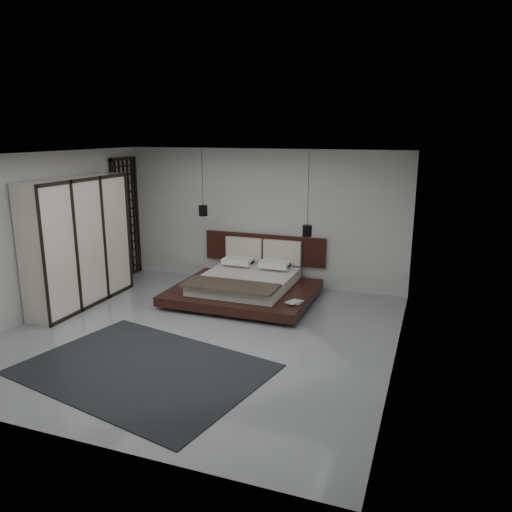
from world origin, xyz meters
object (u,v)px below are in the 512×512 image
at_px(wardrobe, 78,242).
at_px(pendant_left, 203,210).
at_px(lattice_screen, 126,218).
at_px(bed, 246,284).
at_px(pendant_right, 307,230).
at_px(rug, 143,369).

bearing_deg(wardrobe, pendant_left, 46.27).
xyz_separation_m(lattice_screen, bed, (3.01, -0.54, -1.02)).
relative_size(bed, pendant_right, 1.65).
relative_size(pendant_right, rug, 0.50).
bearing_deg(wardrobe, bed, 26.18).
bearing_deg(lattice_screen, bed, -10.10).
xyz_separation_m(lattice_screen, pendant_left, (1.93, -0.14, 0.29)).
xyz_separation_m(wardrobe, rug, (2.53, -1.94, -1.17)).
xyz_separation_m(bed, pendant_left, (-1.08, 0.40, 1.32)).
bearing_deg(bed, pendant_left, 159.73).
distance_m(lattice_screen, pendant_left, 1.95).
bearing_deg(pendant_right, lattice_screen, 178.07).
distance_m(lattice_screen, pendant_right, 4.09).
distance_m(bed, pendant_right, 1.56).
bearing_deg(bed, pendant_right, 20.27).
bearing_deg(pendant_right, wardrobe, -155.43).
height_order(lattice_screen, wardrobe, lattice_screen).
bearing_deg(lattice_screen, pendant_right, -1.93).
bearing_deg(lattice_screen, rug, -54.00).
xyz_separation_m(bed, pendant_right, (1.08, 0.40, 1.05)).
height_order(pendant_right, wardrobe, pendant_right).
bearing_deg(pendant_left, wardrobe, -133.73).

